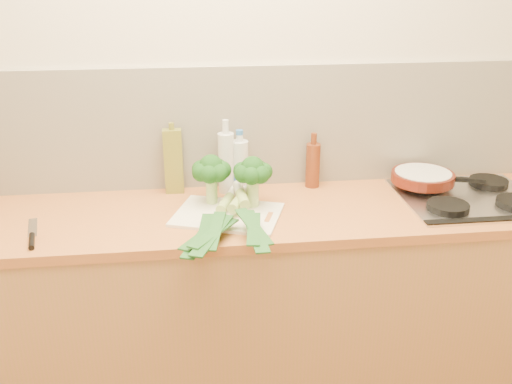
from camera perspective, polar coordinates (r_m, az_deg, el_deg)
room_shell at (r=2.52m, az=-2.99°, el=6.40°), size 3.50×3.50×3.50m
counter at (r=2.56m, az=-2.19°, el=-11.11°), size 3.20×0.62×0.90m
gas_hob at (r=2.61m, az=20.57°, el=-0.42°), size 0.58×0.50×0.04m
chopping_board at (r=2.29m, az=-2.86°, el=-2.28°), size 0.49×0.42×0.01m
broccoli_left at (r=2.34m, az=-4.51°, el=2.14°), size 0.16×0.17×0.21m
broccoli_right at (r=2.30m, az=-0.34°, el=1.96°), size 0.16×0.16×0.21m
leek_front at (r=2.26m, az=-3.62°, el=-1.90°), size 0.27×0.64×0.04m
leek_mid at (r=2.21m, az=-2.57°, el=-1.96°), size 0.28×0.59×0.04m
leek_back at (r=2.20m, az=-1.01°, el=-1.53°), size 0.11×0.62×0.04m
chefs_knife at (r=2.26m, az=-21.49°, el=-4.27°), size 0.09×0.28×0.02m
skillet at (r=2.64m, az=16.39°, el=1.46°), size 0.39×0.28×0.05m
oil_tin at (r=2.51m, az=-8.26°, el=3.10°), size 0.08×0.05×0.32m
glass_bottle at (r=2.49m, az=-3.00°, el=3.03°), size 0.07×0.07×0.33m
amber_bottle at (r=2.57m, az=5.71°, el=2.77°), size 0.06×0.06×0.25m
water_bottle at (r=2.52m, az=-1.62°, el=2.51°), size 0.08×0.08×0.26m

